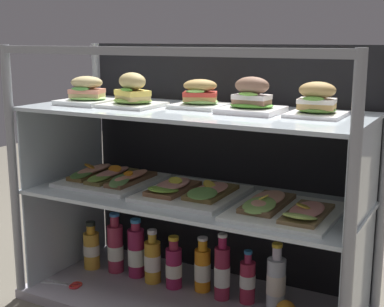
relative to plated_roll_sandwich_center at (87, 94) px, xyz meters
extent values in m
cube|color=#A29BA6|center=(0.42, 0.05, -0.76)|extent=(1.26, 0.54, 0.04)
cylinder|color=gray|center=(-0.19, -0.21, -0.30)|extent=(0.03, 0.03, 0.96)
cylinder|color=gray|center=(1.03, -0.21, -0.30)|extent=(0.03, 0.03, 0.96)
cylinder|color=gray|center=(-0.19, 0.30, -0.30)|extent=(0.03, 0.03, 0.96)
cylinder|color=gray|center=(1.03, 0.30, -0.30)|extent=(0.03, 0.03, 0.96)
cube|color=gray|center=(0.42, -0.21, 0.17)|extent=(1.22, 0.03, 0.03)
cube|color=black|center=(0.42, 0.31, -0.28)|extent=(1.19, 0.01, 0.92)
cube|color=silver|center=(-0.17, 0.05, -0.55)|extent=(0.01, 0.47, 0.38)
cube|color=silver|center=(1.01, 0.05, -0.55)|extent=(0.01, 0.47, 0.38)
cube|color=silver|center=(0.42, 0.05, -0.36)|extent=(1.21, 0.49, 0.01)
cube|color=silver|center=(-0.17, 0.05, -0.20)|extent=(0.01, 0.47, 0.30)
cube|color=silver|center=(1.01, 0.05, -0.20)|extent=(0.01, 0.47, 0.30)
cube|color=silver|center=(0.42, 0.05, -0.05)|extent=(1.21, 0.49, 0.01)
cube|color=white|center=(0.00, 0.00, -0.03)|extent=(0.18, 0.18, 0.02)
ellipsoid|color=#88CB62|center=(0.00, 0.00, -0.02)|extent=(0.15, 0.12, 0.01)
cube|color=tan|center=(0.00, 0.00, -0.01)|extent=(0.14, 0.11, 0.02)
cube|color=tan|center=(0.00, 0.00, 0.01)|extent=(0.14, 0.12, 0.02)
ellipsoid|color=#529A41|center=(0.00, -0.04, 0.02)|extent=(0.08, 0.05, 0.02)
ellipsoid|color=tan|center=(0.00, 0.00, 0.04)|extent=(0.14, 0.12, 0.05)
cube|color=white|center=(0.19, 0.02, -0.03)|extent=(0.19, 0.19, 0.01)
ellipsoid|color=#7DAD47|center=(0.19, 0.02, -0.02)|extent=(0.15, 0.12, 0.02)
cube|color=tan|center=(0.19, 0.02, -0.01)|extent=(0.15, 0.13, 0.02)
cube|color=#EED157|center=(0.19, 0.02, 0.01)|extent=(0.15, 0.13, 0.02)
ellipsoid|color=#539C31|center=(0.19, -0.02, 0.03)|extent=(0.08, 0.06, 0.01)
ellipsoid|color=tan|center=(0.19, 0.02, 0.05)|extent=(0.15, 0.13, 0.06)
cube|color=white|center=(0.42, 0.11, -0.03)|extent=(0.18, 0.18, 0.01)
ellipsoid|color=#85BE61|center=(0.42, 0.11, -0.02)|extent=(0.13, 0.11, 0.02)
cube|color=tan|center=(0.42, 0.11, -0.01)|extent=(0.14, 0.12, 0.02)
cube|color=red|center=(0.42, 0.11, 0.01)|extent=(0.14, 0.12, 0.02)
ellipsoid|color=#8CCC5A|center=(0.42, 0.07, 0.02)|extent=(0.07, 0.05, 0.02)
ellipsoid|color=#A48346|center=(0.42, 0.11, 0.04)|extent=(0.14, 0.12, 0.04)
cube|color=white|center=(0.63, 0.07, -0.03)|extent=(0.19, 0.19, 0.02)
ellipsoid|color=#4E972E|center=(0.63, 0.07, -0.01)|extent=(0.15, 0.12, 0.02)
cube|color=#946951|center=(0.63, 0.07, 0.00)|extent=(0.12, 0.08, 0.02)
cube|color=silver|center=(0.63, 0.07, 0.01)|extent=(0.12, 0.08, 0.02)
ellipsoid|color=#70AF3F|center=(0.63, 0.04, 0.03)|extent=(0.07, 0.03, 0.01)
ellipsoid|color=brown|center=(0.63, 0.07, 0.05)|extent=(0.12, 0.08, 0.06)
cube|color=white|center=(0.85, 0.09, -0.03)|extent=(0.17, 0.17, 0.01)
ellipsoid|color=#588B36|center=(0.85, 0.09, -0.02)|extent=(0.12, 0.10, 0.02)
cube|color=tan|center=(0.85, 0.09, -0.01)|extent=(0.12, 0.10, 0.02)
cube|color=silver|center=(0.85, 0.09, 0.01)|extent=(0.12, 0.10, 0.01)
ellipsoid|color=#568D31|center=(0.85, 0.05, 0.02)|extent=(0.07, 0.04, 0.02)
ellipsoid|color=#A58248|center=(0.85, 0.09, 0.04)|extent=(0.13, 0.10, 0.05)
cube|color=white|center=(0.05, 0.07, -0.34)|extent=(0.33, 0.35, 0.01)
cube|color=brown|center=(-0.04, 0.08, -0.33)|extent=(0.08, 0.25, 0.02)
ellipsoid|color=#51813B|center=(-0.04, 0.00, -0.31)|extent=(0.08, 0.13, 0.02)
ellipsoid|color=#EBA289|center=(-0.04, 0.08, -0.31)|extent=(0.06, 0.20, 0.02)
cylinder|color=orange|center=(-0.05, 0.07, -0.30)|extent=(0.07, 0.07, 0.02)
cube|color=brown|center=(0.05, 0.07, -0.33)|extent=(0.08, 0.26, 0.01)
ellipsoid|color=#7AA642|center=(0.05, -0.01, -0.32)|extent=(0.08, 0.14, 0.02)
ellipsoid|color=#E39386|center=(0.05, 0.07, -0.31)|extent=(0.06, 0.21, 0.02)
cylinder|color=orange|center=(0.06, 0.08, -0.30)|extent=(0.07, 0.07, 0.02)
cube|color=brown|center=(0.14, 0.07, -0.33)|extent=(0.08, 0.25, 0.01)
ellipsoid|color=#62924C|center=(0.14, -0.01, -0.32)|extent=(0.10, 0.14, 0.04)
ellipsoid|color=#EC997B|center=(0.14, 0.07, -0.31)|extent=(0.06, 0.20, 0.02)
cylinder|color=orange|center=(0.15, 0.05, -0.30)|extent=(0.04, 0.04, 0.01)
cube|color=white|center=(0.42, 0.04, -0.34)|extent=(0.33, 0.35, 0.02)
cube|color=brown|center=(0.35, 0.03, -0.33)|extent=(0.11, 0.23, 0.02)
ellipsoid|color=#77AB38|center=(0.35, -0.04, -0.31)|extent=(0.13, 0.14, 0.03)
ellipsoid|color=#E59A8C|center=(0.35, 0.03, -0.31)|extent=(0.10, 0.18, 0.02)
cylinder|color=yellow|center=(0.36, 0.03, -0.30)|extent=(0.07, 0.07, 0.02)
cube|color=brown|center=(0.50, 0.05, -0.33)|extent=(0.11, 0.23, 0.01)
ellipsoid|color=#6AA44D|center=(0.50, -0.02, -0.31)|extent=(0.12, 0.14, 0.03)
ellipsoid|color=#ED9B8E|center=(0.50, 0.05, -0.31)|extent=(0.10, 0.19, 0.01)
cylinder|color=yellow|center=(0.49, 0.06, -0.30)|extent=(0.05, 0.06, 0.03)
cube|color=white|center=(0.78, 0.01, -0.34)|extent=(0.33, 0.35, 0.01)
cube|color=brown|center=(0.71, 0.03, -0.33)|extent=(0.11, 0.25, 0.02)
ellipsoid|color=#88B959|center=(0.71, -0.05, -0.32)|extent=(0.11, 0.13, 0.04)
ellipsoid|color=#DE9C80|center=(0.71, 0.03, -0.31)|extent=(0.10, 0.20, 0.02)
cylinder|color=yellow|center=(0.71, -0.01, -0.30)|extent=(0.04, 0.04, 0.02)
cube|color=brown|center=(0.86, -0.01, -0.33)|extent=(0.11, 0.24, 0.01)
ellipsoid|color=#A7C65D|center=(0.86, -0.08, -0.32)|extent=(0.11, 0.13, 0.05)
ellipsoid|color=pink|center=(0.86, -0.01, -0.32)|extent=(0.10, 0.19, 0.01)
cylinder|color=yellow|center=(0.85, -0.01, -0.31)|extent=(0.07, 0.07, 0.02)
cylinder|color=gold|center=(-0.08, 0.08, -0.67)|extent=(0.07, 0.07, 0.15)
cylinder|color=#EEE5CF|center=(-0.08, 0.08, -0.66)|extent=(0.07, 0.07, 0.04)
cylinder|color=gold|center=(-0.08, 0.08, -0.57)|extent=(0.04, 0.04, 0.03)
cylinder|color=black|center=(-0.08, 0.08, -0.55)|extent=(0.04, 0.04, 0.01)
cylinder|color=#A12D47|center=(0.03, 0.10, -0.64)|extent=(0.06, 0.06, 0.20)
cylinder|color=white|center=(0.03, 0.10, -0.66)|extent=(0.07, 0.07, 0.06)
cylinder|color=maroon|center=(0.03, 0.10, -0.52)|extent=(0.04, 0.04, 0.04)
cylinder|color=#2F6EB3|center=(0.03, 0.10, -0.50)|extent=(0.04, 0.04, 0.01)
cylinder|color=#902049|center=(0.13, 0.10, -0.64)|extent=(0.07, 0.07, 0.20)
cylinder|color=silver|center=(0.13, 0.10, -0.66)|extent=(0.07, 0.07, 0.07)
cylinder|color=#9C2545|center=(0.13, 0.10, -0.53)|extent=(0.04, 0.04, 0.03)
cylinder|color=teal|center=(0.13, 0.10, -0.51)|extent=(0.04, 0.04, 0.01)
cylinder|color=gold|center=(0.22, 0.09, -0.66)|extent=(0.06, 0.06, 0.16)
cylinder|color=silver|center=(0.22, 0.09, -0.66)|extent=(0.07, 0.07, 0.06)
cylinder|color=gold|center=(0.22, 0.09, -0.56)|extent=(0.03, 0.03, 0.04)
cylinder|color=silver|center=(0.22, 0.09, -0.53)|extent=(0.04, 0.04, 0.02)
cylinder|color=#961E4A|center=(0.32, 0.09, -0.66)|extent=(0.06, 0.06, 0.16)
cylinder|color=silver|center=(0.32, 0.09, -0.67)|extent=(0.06, 0.06, 0.05)
cylinder|color=#9C2743|center=(0.32, 0.09, -0.57)|extent=(0.04, 0.04, 0.04)
cylinder|color=gold|center=(0.32, 0.09, -0.54)|extent=(0.04, 0.04, 0.01)
cylinder|color=orange|center=(0.43, 0.12, -0.66)|extent=(0.06, 0.06, 0.16)
cylinder|color=silver|center=(0.43, 0.12, -0.67)|extent=(0.06, 0.06, 0.07)
cylinder|color=orange|center=(0.43, 0.12, -0.56)|extent=(0.03, 0.03, 0.04)
cylinder|color=white|center=(0.43, 0.12, -0.53)|extent=(0.04, 0.04, 0.01)
cylinder|color=maroon|center=(0.52, 0.09, -0.64)|extent=(0.06, 0.06, 0.20)
cylinder|color=silver|center=(0.52, 0.09, -0.65)|extent=(0.06, 0.06, 0.07)
cylinder|color=#A01A47|center=(0.52, 0.09, -0.52)|extent=(0.03, 0.03, 0.04)
cylinder|color=white|center=(0.52, 0.09, -0.50)|extent=(0.03, 0.03, 0.01)
cylinder|color=#A32540|center=(0.62, 0.11, -0.66)|extent=(0.06, 0.06, 0.15)
cylinder|color=white|center=(0.62, 0.11, -0.66)|extent=(0.06, 0.06, 0.05)
cylinder|color=#912345|center=(0.62, 0.11, -0.57)|extent=(0.03, 0.03, 0.03)
cylinder|color=#2770AE|center=(0.62, 0.11, -0.55)|extent=(0.03, 0.03, 0.01)
cylinder|color=silver|center=(0.72, 0.12, -0.65)|extent=(0.07, 0.07, 0.18)
cylinder|color=white|center=(0.72, 0.12, -0.65)|extent=(0.07, 0.07, 0.07)
cylinder|color=white|center=(0.72, 0.12, -0.53)|extent=(0.03, 0.03, 0.05)
cylinder|color=gold|center=(0.72, 0.12, -0.50)|extent=(0.04, 0.04, 0.01)
cube|color=silver|center=(-0.11, -0.11, -0.74)|extent=(0.11, 0.05, 0.00)
torus|color=red|center=(-0.02, -0.08, -0.74)|extent=(0.06, 0.06, 0.01)
cube|color=silver|center=(-0.11, -0.10, -0.74)|extent=(0.11, 0.01, 0.00)
torus|color=red|center=(-0.02, -0.10, -0.74)|extent=(0.04, 0.04, 0.01)
cylinder|color=silver|center=(-0.07, -0.10, -0.74)|extent=(0.01, 0.01, 0.01)
camera|label=1|loc=(1.32, -1.61, 0.20)|focal=51.26mm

